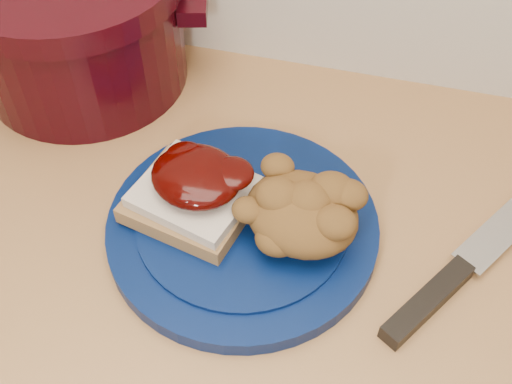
% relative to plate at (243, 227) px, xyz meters
% --- Properties ---
extents(plate, '(0.38, 0.38, 0.02)m').
position_rel_plate_xyz_m(plate, '(0.00, 0.00, 0.00)').
color(plate, '#041543').
rests_on(plate, wood_countertop).
extents(sandwich, '(0.15, 0.14, 0.06)m').
position_rel_plate_xyz_m(sandwich, '(-0.05, 0.00, 0.04)').
color(sandwich, olive).
rests_on(sandwich, plate).
extents(stuffing_mound, '(0.15, 0.14, 0.06)m').
position_rel_plate_xyz_m(stuffing_mound, '(0.06, -0.00, 0.04)').
color(stuffing_mound, brown).
rests_on(stuffing_mound, plate).
extents(chef_knife, '(0.21, 0.30, 0.02)m').
position_rel_plate_xyz_m(chef_knife, '(0.23, -0.01, -0.00)').
color(chef_knife, black).
rests_on(chef_knife, wood_countertop).
extents(dutch_oven, '(0.35, 0.35, 0.18)m').
position_rel_plate_xyz_m(dutch_oven, '(-0.28, 0.21, 0.07)').
color(dutch_oven, black).
rests_on(dutch_oven, wood_countertop).
extents(pepper_grinder, '(0.06, 0.06, 0.12)m').
position_rel_plate_xyz_m(pepper_grinder, '(-0.35, 0.18, 0.05)').
color(pepper_grinder, black).
rests_on(pepper_grinder, wood_countertop).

